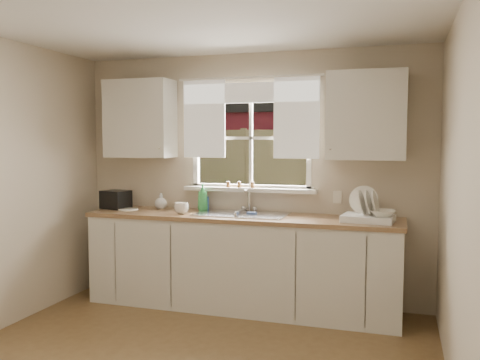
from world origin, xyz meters
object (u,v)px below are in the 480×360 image
(dish_rack, at_px, (368,214))
(black_appliance, at_px, (116,199))
(soap_bottle_a, at_px, (203,197))
(cup, at_px, (181,208))

(dish_rack, relative_size, black_appliance, 1.83)
(dish_rack, bearing_deg, soap_bottle_a, 173.26)
(dish_rack, relative_size, soap_bottle_a, 1.72)
(dish_rack, distance_m, black_appliance, 2.59)
(cup, bearing_deg, dish_rack, 27.06)
(soap_bottle_a, bearing_deg, black_appliance, -178.11)
(dish_rack, xyz_separation_m, black_appliance, (-2.59, 0.08, 0.03))
(dish_rack, height_order, cup, dish_rack)
(dish_rack, distance_m, cup, 1.77)
(dish_rack, height_order, soap_bottle_a, dish_rack)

